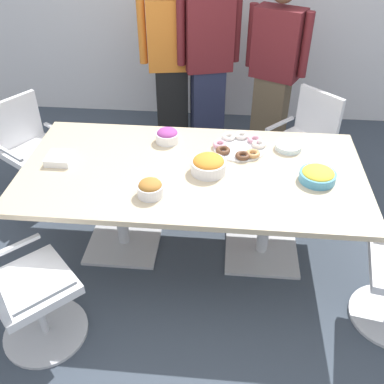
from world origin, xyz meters
The scene contains 15 objects.
ground_plane centered at (0.00, 0.00, -0.01)m, with size 10.00×10.00×0.01m, color #3D4754.
conference_table centered at (0.00, 0.00, 0.63)m, with size 2.40×1.20×0.75m.
office_chair_0 centered at (-1.44, 0.59, 0.41)m, with size 0.75×0.75×0.91m.
office_chair_1 centered at (-0.92, -0.93, 0.41)m, with size 0.76×0.76×0.91m.
office_chair_3 centered at (0.92, 0.93, 0.41)m, with size 0.76×0.76×0.91m.
person_standing_0 centered at (-0.36, 1.65, 0.91)m, with size 0.61×0.29×1.74m.
person_standing_1 centered at (0.01, 1.60, 0.94)m, with size 0.61×0.33×1.79m.
person_standing_2 centered at (0.65, 1.56, 0.89)m, with size 0.58×0.39×1.71m.
snack_bowl_pretzels centered at (-0.24, -0.32, 0.80)m, with size 0.17×0.17×0.11m.
snack_bowl_candy_mix centered at (-0.22, 0.37, 0.80)m, with size 0.18×0.18×0.11m.
snack_bowl_chips_orange centered at (0.12, -0.02, 0.81)m, with size 0.25×0.25×0.12m.
snack_bowl_chips_yellow centered at (0.85, -0.06, 0.79)m, with size 0.24×0.24×0.09m.
donut_platter centered at (0.33, 0.32, 0.77)m, with size 0.40×0.40×0.04m.
plate_stack centered at (0.69, 0.34, 0.77)m, with size 0.20×0.20×0.04m.
napkin_pile centered at (-0.95, 0.01, 0.78)m, with size 0.18×0.18×0.05m, color white.
Camera 1 is at (0.23, -2.56, 2.48)m, focal length 41.26 mm.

